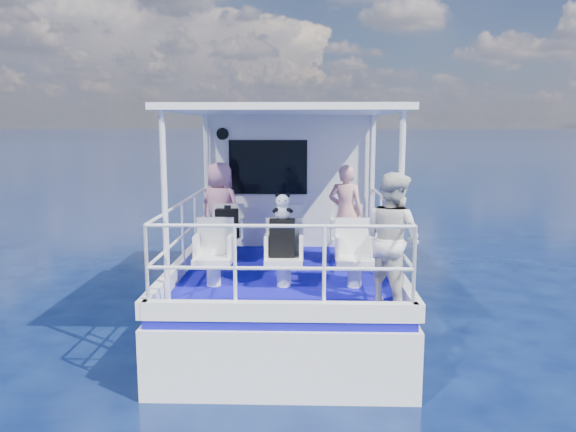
# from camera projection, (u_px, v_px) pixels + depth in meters

# --- Properties ---
(ground) EXTENTS (2000.00, 2000.00, 0.00)m
(ground) POSITION_uv_depth(u_px,v_px,m) (287.00, 323.00, 8.40)
(ground) COLOR #071035
(ground) RESTS_ON ground
(hull) EXTENTS (3.00, 7.00, 1.60)m
(hull) POSITION_uv_depth(u_px,v_px,m) (289.00, 303.00, 9.39)
(hull) COLOR white
(hull) RESTS_ON ground
(deck) EXTENTS (2.90, 6.90, 0.10)m
(deck) POSITION_uv_depth(u_px,v_px,m) (289.00, 253.00, 9.26)
(deck) COLOR #0E0980
(deck) RESTS_ON hull
(cabin) EXTENTS (2.85, 2.00, 2.20)m
(cabin) POSITION_uv_depth(u_px,v_px,m) (291.00, 177.00, 10.36)
(cabin) COLOR white
(cabin) RESTS_ON deck
(canopy) EXTENTS (3.00, 3.20, 0.08)m
(canopy) POSITION_uv_depth(u_px,v_px,m) (286.00, 110.00, 7.72)
(canopy) COLOR white
(canopy) RESTS_ON cabin
(canopy_posts) EXTENTS (2.77, 2.97, 2.20)m
(canopy_posts) POSITION_uv_depth(u_px,v_px,m) (286.00, 193.00, 7.84)
(canopy_posts) COLOR white
(canopy_posts) RESTS_ON deck
(railings) EXTENTS (2.84, 3.59, 1.00)m
(railings) POSITION_uv_depth(u_px,v_px,m) (285.00, 239.00, 7.62)
(railings) COLOR white
(railings) RESTS_ON deck
(seat_port_fwd) EXTENTS (0.48, 0.46, 0.38)m
(seat_port_fwd) POSITION_uv_depth(u_px,v_px,m) (227.00, 249.00, 8.46)
(seat_port_fwd) COLOR silver
(seat_port_fwd) RESTS_ON deck
(seat_center_fwd) EXTENTS (0.48, 0.46, 0.38)m
(seat_center_fwd) POSITION_uv_depth(u_px,v_px,m) (287.00, 249.00, 8.43)
(seat_center_fwd) COLOR silver
(seat_center_fwd) RESTS_ON deck
(seat_stbd_fwd) EXTENTS (0.48, 0.46, 0.38)m
(seat_stbd_fwd) POSITION_uv_depth(u_px,v_px,m) (347.00, 250.00, 8.41)
(seat_stbd_fwd) COLOR silver
(seat_stbd_fwd) RESTS_ON deck
(seat_port_aft) EXTENTS (0.48, 0.46, 0.38)m
(seat_port_aft) POSITION_uv_depth(u_px,v_px,m) (214.00, 271.00, 7.17)
(seat_port_aft) COLOR silver
(seat_port_aft) RESTS_ON deck
(seat_center_aft) EXTENTS (0.48, 0.46, 0.38)m
(seat_center_aft) POSITION_uv_depth(u_px,v_px,m) (284.00, 271.00, 7.15)
(seat_center_aft) COLOR silver
(seat_center_aft) RESTS_ON deck
(seat_stbd_aft) EXTENTS (0.48, 0.46, 0.38)m
(seat_stbd_aft) POSITION_uv_depth(u_px,v_px,m) (355.00, 272.00, 7.12)
(seat_stbd_aft) COLOR silver
(seat_stbd_aft) RESTS_ON deck
(passenger_port_fwd) EXTENTS (0.66, 0.58, 1.47)m
(passenger_port_fwd) POSITION_uv_depth(u_px,v_px,m) (220.00, 209.00, 8.83)
(passenger_port_fwd) COLOR pink
(passenger_port_fwd) RESTS_ON deck
(passenger_stbd_fwd) EXTENTS (0.61, 0.48, 1.46)m
(passenger_stbd_fwd) POSITION_uv_depth(u_px,v_px,m) (345.00, 212.00, 8.52)
(passenger_stbd_fwd) COLOR #EBA098
(passenger_stbd_fwd) RESTS_ON deck
(passenger_stbd_aft) EXTENTS (0.91, 0.94, 1.52)m
(passenger_stbd_aft) POSITION_uv_depth(u_px,v_px,m) (392.00, 239.00, 6.31)
(passenger_stbd_aft) COLOR silver
(passenger_stbd_aft) RESTS_ON deck
(backpack_port) EXTENTS (0.33, 0.18, 0.43)m
(backpack_port) POSITION_uv_depth(u_px,v_px,m) (227.00, 223.00, 8.32)
(backpack_port) COLOR black
(backpack_port) RESTS_ON seat_port_fwd
(backpack_center) EXTENTS (0.32, 0.18, 0.48)m
(backpack_center) POSITION_uv_depth(u_px,v_px,m) (282.00, 238.00, 7.10)
(backpack_center) COLOR black
(backpack_center) RESTS_ON seat_center_aft
(compact_camera) EXTENTS (0.10, 0.06, 0.06)m
(compact_camera) POSITION_uv_depth(u_px,v_px,m) (228.00, 207.00, 8.28)
(compact_camera) COLOR black
(compact_camera) RESTS_ON backpack_port
(panda) EXTENTS (0.22, 0.18, 0.33)m
(panda) POSITION_uv_depth(u_px,v_px,m) (283.00, 206.00, 7.05)
(panda) COLOR white
(panda) RESTS_ON backpack_center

